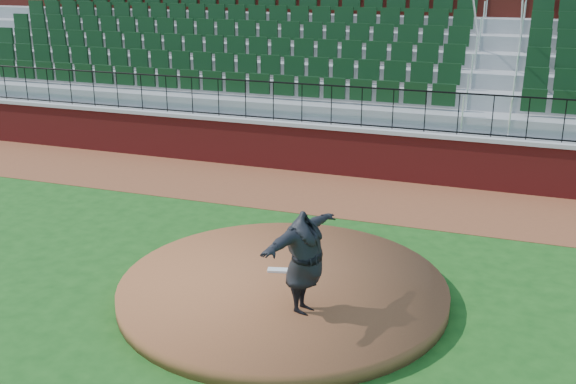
% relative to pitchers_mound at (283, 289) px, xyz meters
% --- Properties ---
extents(ground, '(90.00, 90.00, 0.00)m').
position_rel_pitchers_mound_xyz_m(ground, '(-0.43, -0.04, -0.12)').
color(ground, '#164915').
rests_on(ground, ground).
extents(warning_track, '(34.00, 3.20, 0.01)m').
position_rel_pitchers_mound_xyz_m(warning_track, '(-0.43, 5.36, -0.12)').
color(warning_track, brown).
rests_on(warning_track, ground).
extents(field_wall, '(34.00, 0.35, 1.20)m').
position_rel_pitchers_mound_xyz_m(field_wall, '(-0.43, 6.96, 0.47)').
color(field_wall, maroon).
rests_on(field_wall, ground).
extents(wall_cap, '(34.00, 0.45, 0.10)m').
position_rel_pitchers_mound_xyz_m(wall_cap, '(-0.43, 6.96, 1.12)').
color(wall_cap, '#B7B7B7').
rests_on(wall_cap, field_wall).
extents(wall_railing, '(34.00, 0.05, 1.00)m').
position_rel_pitchers_mound_xyz_m(wall_railing, '(-0.43, 6.96, 1.67)').
color(wall_railing, black).
rests_on(wall_railing, wall_cap).
extents(seating_stands, '(34.00, 5.10, 4.60)m').
position_rel_pitchers_mound_xyz_m(seating_stands, '(-0.43, 9.68, 2.18)').
color(seating_stands, gray).
rests_on(seating_stands, ground).
extents(concourse_wall, '(34.00, 0.50, 5.50)m').
position_rel_pitchers_mound_xyz_m(concourse_wall, '(-0.43, 12.48, 2.62)').
color(concourse_wall, maroon).
rests_on(concourse_wall, ground).
extents(pitchers_mound, '(5.39, 5.39, 0.25)m').
position_rel_pitchers_mound_xyz_m(pitchers_mound, '(0.00, 0.00, 0.00)').
color(pitchers_mound, brown).
rests_on(pitchers_mound, ground).
extents(pitching_rubber, '(0.62, 0.29, 0.04)m').
position_rel_pitchers_mound_xyz_m(pitching_rubber, '(-0.10, 0.38, 0.15)').
color(pitching_rubber, silver).
rests_on(pitching_rubber, pitchers_mound).
extents(pitcher, '(0.94, 2.04, 1.60)m').
position_rel_pitchers_mound_xyz_m(pitcher, '(0.64, -0.83, 0.93)').
color(pitcher, black).
rests_on(pitcher, pitchers_mound).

